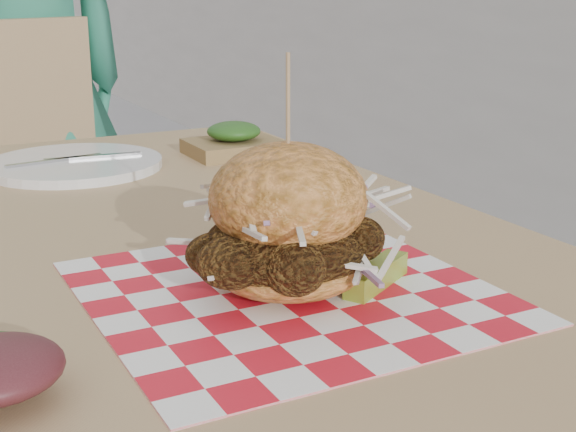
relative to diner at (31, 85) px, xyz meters
name	(u,v)px	position (x,y,z in m)	size (l,w,h in m)	color
diner	(31,85)	(0.00, 0.00, 0.00)	(0.57, 0.38, 1.57)	#2F8A6B
patio_table	(150,292)	(-0.09, -1.17, -0.11)	(0.80, 1.20, 0.75)	tan
patio_chair	(8,209)	(-0.12, -0.27, -0.23)	(0.54, 0.55, 0.95)	tan
paper_liner	(288,291)	(-0.03, -1.42, -0.03)	(0.36, 0.36, 0.00)	red
sandwich	(288,228)	(-0.03, -1.42, 0.03)	(0.19, 0.19, 0.22)	orange
pickle_spear	(376,275)	(0.05, -1.45, -0.02)	(0.10, 0.02, 0.02)	olive
place_setting	(74,164)	(-0.09, -0.81, -0.03)	(0.27, 0.27, 0.02)	white
kraft_tray	(234,141)	(0.18, -0.83, -0.01)	(0.15, 0.12, 0.06)	olive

